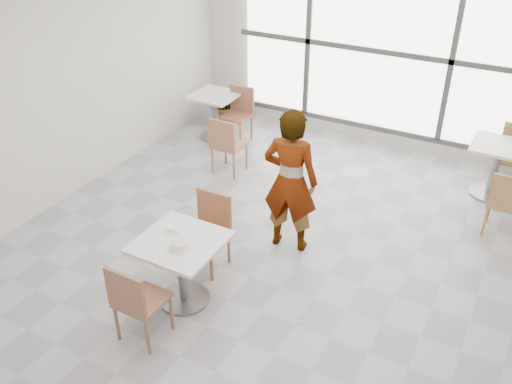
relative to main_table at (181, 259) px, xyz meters
The scene contains 16 objects.
floor 1.28m from the main_table, 69.60° to the left, with size 7.00×7.00×0.00m, color #9E9EA5.
wall_back 4.72m from the main_table, 84.94° to the left, with size 6.00×6.00×0.00m, color silver.
wall_left 2.98m from the main_table, 157.11° to the left, with size 7.00×7.00×0.00m, color silver.
window 4.65m from the main_table, 84.86° to the left, with size 4.60×0.07×2.52m.
main_table is the anchor object (origin of this frame).
chair_near 0.66m from the main_table, 93.58° to the right, with size 0.42×0.42×0.87m.
chair_far 0.67m from the main_table, 98.46° to the left, with size 0.42×0.42×0.87m.
oatmeal_bowl 0.30m from the main_table, 57.17° to the right, with size 0.21×0.21×0.10m.
coffee_cup 0.31m from the main_table, 153.14° to the left, with size 0.16×0.13×0.07m.
person 1.52m from the main_table, 69.59° to the left, with size 0.63×0.41×1.72m, color black.
bg_table_left 3.94m from the main_table, 117.55° to the left, with size 0.70×0.70×0.75m.
bg_table_right 4.46m from the main_table, 57.10° to the left, with size 0.70×0.70×0.75m.
bg_chair_left_near 2.72m from the main_table, 112.06° to the left, with size 0.42×0.42×0.87m.
bg_chair_left_far 3.92m from the main_table, 111.94° to the left, with size 0.42×0.42×0.87m.
bg_chair_right_near 3.85m from the main_table, 45.83° to the left, with size 0.42×0.42×0.87m.
plant_left 4.55m from the main_table, 116.01° to the left, with size 0.68×0.59×0.76m, color #47743E.
Camera 1 is at (2.32, -4.53, 3.88)m, focal length 38.59 mm.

